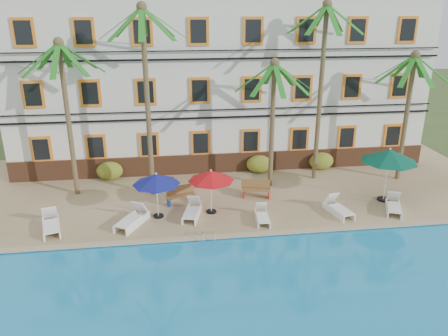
{
  "coord_description": "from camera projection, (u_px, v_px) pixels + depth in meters",
  "views": [
    {
      "loc": [
        -3.37,
        -17.6,
        9.75
      ],
      "look_at": [
        -0.63,
        3.0,
        2.0
      ],
      "focal_mm": 35.0,
      "sensor_mm": 36.0,
      "label": 1
    }
  ],
  "objects": [
    {
      "name": "palm_d",
      "position": [
        322.0,
        72.0,
        23.48
      ],
      "size": [
        4.11,
        4.11,
        9.83
      ],
      "color": "brown",
      "rests_on": "pool_deck"
    },
    {
      "name": "palm_c",
      "position": [
        273.0,
        106.0,
        23.05
      ],
      "size": [
        4.11,
        4.11,
        7.02
      ],
      "color": "brown",
      "rests_on": "pool_deck"
    },
    {
      "name": "lounger_c",
      "position": [
        192.0,
        211.0,
        20.86
      ],
      "size": [
        1.11,
        1.98,
        0.88
      ],
      "color": "white",
      "rests_on": "pool_deck"
    },
    {
      "name": "pool_ladder",
      "position": [
        209.0,
        239.0,
        18.93
      ],
      "size": [
        0.54,
        0.74,
        0.74
      ],
      "color": "silver",
      "rests_on": "ground"
    },
    {
      "name": "palm_a",
      "position": [
        66.0,
        98.0,
        21.69
      ],
      "size": [
        4.11,
        4.11,
        8.11
      ],
      "color": "brown",
      "rests_on": "pool_deck"
    },
    {
      "name": "umbrella_red",
      "position": [
        211.0,
        176.0,
        20.71
      ],
      "size": [
        2.23,
        2.23,
        2.24
      ],
      "color": "black",
      "rests_on": "pool_deck"
    },
    {
      "name": "hotel_building",
      "position": [
        219.0,
        79.0,
        27.56
      ],
      "size": [
        25.4,
        6.44,
        10.22
      ],
      "color": "silver",
      "rests_on": "pool_deck"
    },
    {
      "name": "lounger_d",
      "position": [
        262.0,
        216.0,
        20.45
      ],
      "size": [
        0.72,
        1.68,
        0.77
      ],
      "color": "white",
      "rests_on": "pool_deck"
    },
    {
      "name": "ground",
      "position": [
        246.0,
        230.0,
        20.17
      ],
      "size": [
        100.0,
        100.0,
        0.0
      ],
      "primitive_type": "plane",
      "color": "#384C23",
      "rests_on": "ground"
    },
    {
      "name": "bench_left",
      "position": [
        180.0,
        194.0,
        22.23
      ],
      "size": [
        1.57,
        0.89,
        0.93
      ],
      "color": "olive",
      "rests_on": "pool_deck"
    },
    {
      "name": "swimming_pool",
      "position": [
        286.0,
        335.0,
        13.63
      ],
      "size": [
        26.0,
        12.0,
        0.2
      ],
      "primitive_type": "cube",
      "color": "#1A89C5",
      "rests_on": "ground"
    },
    {
      "name": "lounger_f",
      "position": [
        394.0,
        206.0,
        21.42
      ],
      "size": [
        1.34,
        1.94,
        0.86
      ],
      "color": "white",
      "rests_on": "pool_deck"
    },
    {
      "name": "shrub_left",
      "position": [
        110.0,
        171.0,
        25.18
      ],
      "size": [
        1.5,
        0.9,
        1.1
      ],
      "primitive_type": "ellipsoid",
      "color": "#2A5E1B",
      "rests_on": "pool_deck"
    },
    {
      "name": "lounger_e",
      "position": [
        338.0,
        208.0,
        21.17
      ],
      "size": [
        1.06,
        1.97,
        0.88
      ],
      "color": "white",
      "rests_on": "pool_deck"
    },
    {
      "name": "umbrella_green",
      "position": [
        389.0,
        156.0,
        21.86
      ],
      "size": [
        2.86,
        2.86,
        2.85
      ],
      "color": "black",
      "rests_on": "pool_deck"
    },
    {
      "name": "palm_e",
      "position": [
        409.0,
        99.0,
        23.91
      ],
      "size": [
        4.11,
        4.11,
        7.29
      ],
      "color": "brown",
      "rests_on": "pool_deck"
    },
    {
      "name": "palm_b",
      "position": [
        146.0,
        80.0,
        21.38
      ],
      "size": [
        4.11,
        4.11,
        9.71
      ],
      "color": "brown",
      "rests_on": "pool_deck"
    },
    {
      "name": "shrub_right",
      "position": [
        321.0,
        161.0,
        26.74
      ],
      "size": [
        1.5,
        0.9,
        1.1
      ],
      "primitive_type": "ellipsoid",
      "color": "#2A5E1B",
      "rests_on": "pool_deck"
    },
    {
      "name": "pool_coping",
      "position": [
        250.0,
        234.0,
        19.23
      ],
      "size": [
        30.0,
        0.35,
        0.06
      ],
      "primitive_type": "cube",
      "color": "tan",
      "rests_on": "pool_deck"
    },
    {
      "name": "bench_right",
      "position": [
        256.0,
        189.0,
        22.93
      ],
      "size": [
        1.57,
        0.8,
        0.93
      ],
      "color": "olive",
      "rests_on": "pool_deck"
    },
    {
      "name": "pool_deck",
      "position": [
        230.0,
        186.0,
        24.77
      ],
      "size": [
        30.0,
        12.0,
        0.25
      ],
      "primitive_type": "cube",
      "color": "tan",
      "rests_on": "ground"
    },
    {
      "name": "lounger_a",
      "position": [
        51.0,
        224.0,
        19.57
      ],
      "size": [
        1.19,
        2.09,
        0.93
      ],
      "color": "white",
      "rests_on": "pool_deck"
    },
    {
      "name": "lounger_b",
      "position": [
        132.0,
        219.0,
        20.05
      ],
      "size": [
        1.6,
        2.12,
        0.95
      ],
      "color": "white",
      "rests_on": "pool_deck"
    },
    {
      "name": "umbrella_blue",
      "position": [
        156.0,
        179.0,
        20.25
      ],
      "size": [
        2.26,
        2.26,
        2.26
      ],
      "color": "black",
      "rests_on": "pool_deck"
    },
    {
      "name": "shrub_mid",
      "position": [
        259.0,
        164.0,
        26.26
      ],
      "size": [
        1.5,
        0.9,
        1.1
      ],
      "primitive_type": "ellipsoid",
      "color": "#2A5E1B",
      "rests_on": "pool_deck"
    }
  ]
}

